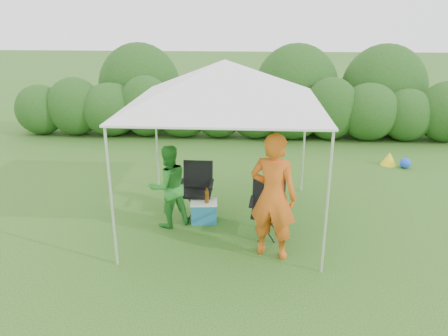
# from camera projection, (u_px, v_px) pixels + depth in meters

# --- Properties ---
(ground) EXTENTS (70.00, 70.00, 0.00)m
(ground) POSITION_uv_depth(u_px,v_px,m) (223.00, 235.00, 7.34)
(ground) COLOR #386720
(hedge) EXTENTS (13.39, 1.53, 1.80)m
(hedge) POSITION_uv_depth(u_px,v_px,m) (238.00, 110.00, 12.68)
(hedge) COLOR #234E18
(hedge) RESTS_ON ground
(canopy) EXTENTS (3.10, 3.10, 2.83)m
(canopy) POSITION_uv_depth(u_px,v_px,m) (225.00, 83.00, 6.97)
(canopy) COLOR silver
(canopy) RESTS_ON ground
(chair_right) EXTENTS (0.63, 0.58, 0.96)m
(chair_right) POSITION_uv_depth(u_px,v_px,m) (268.00, 204.00, 7.21)
(chair_right) COLOR black
(chair_right) RESTS_ON ground
(chair_left) EXTENTS (0.60, 0.54, 0.96)m
(chair_left) POSITION_uv_depth(u_px,v_px,m) (197.00, 185.00, 7.99)
(chair_left) COLOR black
(chair_left) RESTS_ON ground
(man) EXTENTS (0.83, 0.68, 1.95)m
(man) POSITION_uv_depth(u_px,v_px,m) (273.00, 196.00, 6.42)
(man) COLOR #D85918
(man) RESTS_ON ground
(woman) EXTENTS (0.89, 0.84, 1.45)m
(woman) POSITION_uv_depth(u_px,v_px,m) (169.00, 186.00, 7.44)
(woman) COLOR #2C872D
(woman) RESTS_ON ground
(cooler) EXTENTS (0.49, 0.38, 0.39)m
(cooler) POSITION_uv_depth(u_px,v_px,m) (204.00, 212.00, 7.73)
(cooler) COLOR #1E668C
(cooler) RESTS_ON ground
(bottle) EXTENTS (0.07, 0.07, 0.28)m
(bottle) POSITION_uv_depth(u_px,v_px,m) (207.00, 195.00, 7.57)
(bottle) COLOR #592D0C
(bottle) RESTS_ON cooler
(lawn_toy) EXTENTS (0.65, 0.54, 0.32)m
(lawn_toy) POSITION_uv_depth(u_px,v_px,m) (393.00, 160.00, 10.54)
(lawn_toy) COLOR yellow
(lawn_toy) RESTS_ON ground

